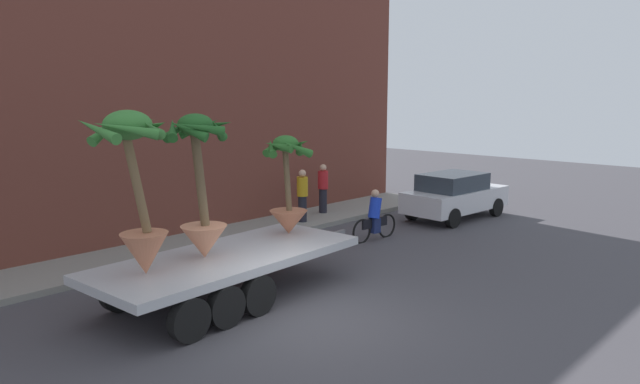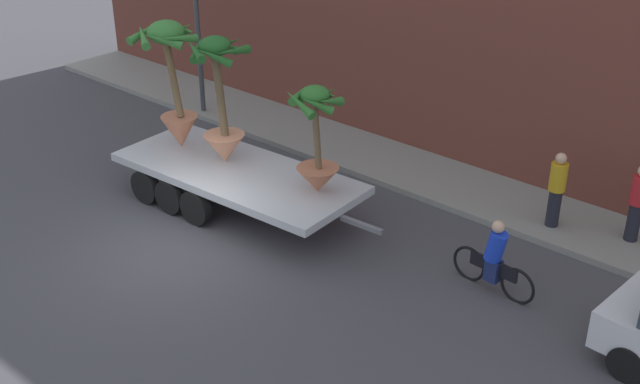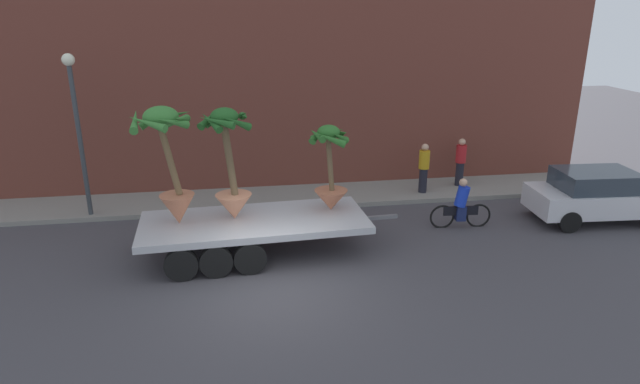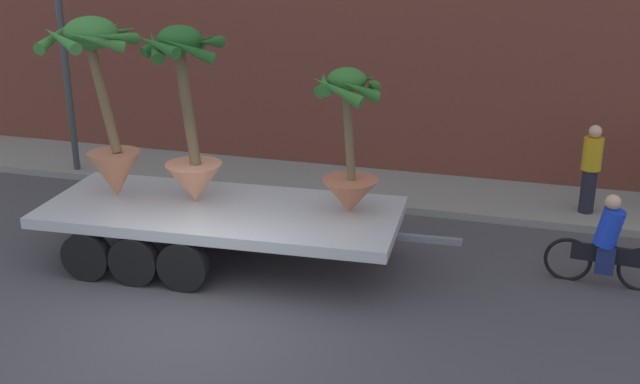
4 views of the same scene
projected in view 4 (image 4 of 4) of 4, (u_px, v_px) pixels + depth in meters
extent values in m
plane|color=#423F44|center=(191.00, 321.00, 11.02)|extent=(60.00, 60.00, 0.00)
cube|color=gray|center=(313.00, 183.00, 16.50)|extent=(24.00, 2.20, 0.15)
cube|color=#B7BABF|center=(221.00, 212.00, 12.62)|extent=(5.97, 2.71, 0.18)
cylinder|color=black|center=(148.00, 207.00, 14.21)|extent=(0.81, 0.26, 0.80)
cylinder|color=black|center=(87.00, 256.00, 12.17)|extent=(0.81, 0.26, 0.80)
cylinder|color=black|center=(189.00, 211.00, 14.04)|extent=(0.81, 0.26, 0.80)
cylinder|color=black|center=(134.00, 261.00, 11.99)|extent=(0.81, 0.26, 0.80)
cylinder|color=black|center=(232.00, 214.00, 13.86)|extent=(0.81, 0.26, 0.80)
cylinder|color=black|center=(183.00, 266.00, 11.82)|extent=(0.81, 0.26, 0.80)
cube|color=slate|center=(430.00, 239.00, 11.94)|extent=(1.00, 0.15, 0.10)
cone|color=#C17251|center=(116.00, 174.00, 12.96)|extent=(0.88, 0.88, 0.78)
cylinder|color=brown|center=(102.00, 94.00, 12.52)|extent=(0.51, 0.17, 1.96)
ellipsoid|color=#387A33|center=(91.00, 33.00, 12.21)|extent=(0.84, 0.84, 0.53)
cone|color=#387A33|center=(115.00, 37.00, 12.02)|extent=(0.36, 1.01, 0.37)
cone|color=#387A33|center=(118.00, 32.00, 12.58)|extent=(1.01, 0.63, 0.43)
cone|color=#387A33|center=(97.00, 34.00, 12.66)|extent=(0.91, 0.51, 0.56)
cone|color=#387A33|center=(57.00, 35.00, 12.34)|extent=(0.30, 1.21, 0.47)
cone|color=#387A33|center=(60.00, 39.00, 11.89)|extent=(1.01, 0.70, 0.40)
cone|color=#387A33|center=(96.00, 41.00, 11.86)|extent=(0.81, 0.73, 0.45)
cone|color=#B26647|center=(350.00, 196.00, 12.28)|extent=(0.90, 0.90, 0.56)
cylinder|color=brown|center=(349.00, 131.00, 11.92)|extent=(0.26, 0.14, 1.60)
ellipsoid|color=#2D6B28|center=(347.00, 80.00, 11.66)|extent=(0.60, 0.60, 0.37)
cone|color=#2D6B28|center=(371.00, 85.00, 11.61)|extent=(0.27, 0.80, 0.41)
cone|color=#2D6B28|center=(360.00, 81.00, 11.89)|extent=(0.67, 0.49, 0.39)
cone|color=#2D6B28|center=(345.00, 81.00, 12.01)|extent=(0.73, 0.40, 0.46)
cone|color=#2D6B28|center=(333.00, 82.00, 11.93)|extent=(0.56, 0.67, 0.46)
cone|color=#2D6B28|center=(324.00, 82.00, 11.66)|extent=(0.42, 0.74, 0.31)
cone|color=#2D6B28|center=(337.00, 90.00, 11.32)|extent=(0.87, 0.29, 0.50)
cone|color=#2D6B28|center=(359.00, 89.00, 11.42)|extent=(0.62, 0.65, 0.47)
cone|color=tan|center=(195.00, 183.00, 12.72)|extent=(0.94, 0.94, 0.66)
cylinder|color=brown|center=(187.00, 103.00, 12.27)|extent=(0.37, 0.18, 2.03)
ellipsoid|color=#235B23|center=(179.00, 39.00, 11.95)|extent=(0.69, 0.69, 0.43)
cone|color=#235B23|center=(210.00, 42.00, 11.87)|extent=(0.30, 1.02, 0.35)
cone|color=#235B23|center=(205.00, 42.00, 12.16)|extent=(0.74, 0.73, 0.48)
cone|color=#235B23|center=(183.00, 41.00, 12.37)|extent=(0.86, 0.45, 0.53)
cone|color=#235B23|center=(166.00, 41.00, 12.28)|extent=(0.65, 0.84, 0.49)
cone|color=#235B23|center=(154.00, 45.00, 11.86)|extent=(0.62, 0.77, 0.48)
cone|color=#235B23|center=(157.00, 45.00, 11.63)|extent=(0.92, 0.55, 0.36)
cone|color=#235B23|center=(186.00, 49.00, 11.60)|extent=(0.80, 0.71, 0.54)
torus|color=black|center=(568.00, 260.00, 12.18)|extent=(0.74, 0.12, 0.74)
cube|color=black|center=(606.00, 254.00, 11.94)|extent=(1.04, 0.14, 0.28)
cylinder|color=#1938C6|center=(609.00, 228.00, 11.79)|extent=(0.47, 0.37, 0.65)
sphere|color=tan|center=(613.00, 202.00, 11.64)|extent=(0.24, 0.24, 0.24)
cube|color=navy|center=(605.00, 259.00, 11.97)|extent=(0.30, 0.26, 0.44)
cylinder|color=black|center=(588.00, 191.00, 14.52)|extent=(0.28, 0.28, 0.85)
cylinder|color=gold|center=(593.00, 154.00, 14.28)|extent=(0.36, 0.36, 0.62)
sphere|color=tan|center=(595.00, 131.00, 14.13)|extent=(0.24, 0.24, 0.24)
cylinder|color=#383D42|center=(66.00, 69.00, 16.38)|extent=(0.14, 0.14, 4.50)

